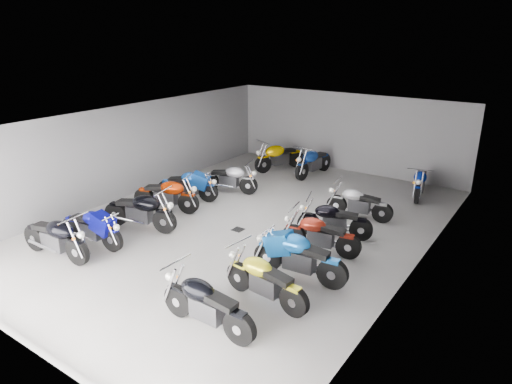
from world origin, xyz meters
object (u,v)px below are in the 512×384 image
Objects in this scene: motorcycle_left_c at (140,211)px; motorcycle_right_c at (298,257)px; motorcycle_back_b at (279,157)px; motorcycle_back_f at (420,182)px; motorcycle_back_c at (313,162)px; motorcycle_right_e at (334,220)px; motorcycle_left_f at (230,179)px; drain_grate at (238,229)px; motorcycle_right_b at (265,280)px; motorcycle_left_a at (56,238)px; motorcycle_left_e at (188,186)px; motorcycle_left_b at (92,227)px; motorcycle_right_f at (359,203)px; motorcycle_right_d at (320,235)px; motorcycle_left_d at (167,195)px; motorcycle_right_a at (206,305)px.

motorcycle_right_c is at bearing 77.08° from motorcycle_left_c.
motorcycle_back_b reaches higher than motorcycle_back_f.
motorcycle_right_c is 8.23m from motorcycle_back_c.
motorcycle_right_e is 0.92× the size of motorcycle_back_b.
motorcycle_left_f is 0.88× the size of motorcycle_right_c.
motorcycle_right_b is (2.75, -2.70, 0.52)m from drain_grate.
motorcycle_left_a is 0.99× the size of motorcycle_back_c.
motorcycle_left_e is at bearing 105.99° from motorcycle_back_b.
motorcycle_back_f is (4.26, -0.05, -0.04)m from motorcycle_back_c.
motorcycle_left_b is 5.41m from motorcycle_right_b.
motorcycle_right_b is at bearing 174.73° from motorcycle_right_f.
motorcycle_back_c reaches higher than motorcycle_left_e.
motorcycle_right_b reaches higher than motorcycle_right_e.
motorcycle_right_d is 7.60m from motorcycle_back_b.
motorcycle_left_a is at bearing 83.18° from motorcycle_back_c.
motorcycle_left_e is 0.87× the size of motorcycle_right_c.
motorcycle_left_b is 0.94× the size of motorcycle_left_c.
motorcycle_right_c reaches higher than motorcycle_right_e.
motorcycle_right_f is at bearing 7.95° from motorcycle_right_b.
motorcycle_left_c is 1.11× the size of motorcycle_left_f.
motorcycle_back_f is at bearing 142.56° from motorcycle_left_a.
motorcycle_right_c is (5.23, 0.17, 0.00)m from motorcycle_left_c.
motorcycle_right_c is at bearing 120.51° from motorcycle_back_c.
motorcycle_left_a reaches higher than motorcycle_left_d.
motorcycle_right_c is (2.85, -1.42, 0.57)m from drain_grate.
motorcycle_left_c is 1.04× the size of motorcycle_right_a.
motorcycle_right_b is (5.54, -2.58, -0.02)m from motorcycle_left_d.
motorcycle_back_b is at bearing 163.38° from motorcycle_left_f.
motorcycle_left_d is 6.46m from motorcycle_back_c.
motorcycle_back_c is at bearing 96.71° from drain_grate.
motorcycle_right_b is at bearing 88.23° from motorcycle_left_b.
motorcycle_left_d is at bearing -28.96° from motorcycle_left_f.
motorcycle_right_f is 5.67m from motorcycle_back_b.
motorcycle_left_e is (-0.53, 2.62, -0.05)m from motorcycle_left_c.
motorcycle_left_c reaches higher than motorcycle_back_f.
motorcycle_left_c reaches higher than motorcycle_right_a.
motorcycle_left_d is 0.94× the size of motorcycle_back_c.
motorcycle_right_b is 9.93m from motorcycle_back_b.
motorcycle_left_e is 6.78m from motorcycle_right_b.
motorcycle_back_c is at bearing -151.85° from motorcycle_back_b.
motorcycle_right_d reaches higher than drain_grate.
motorcycle_right_c reaches higher than drain_grate.
drain_grate is 4.96m from motorcycle_left_a.
motorcycle_left_c is at bearing 163.86° from motorcycle_left_b.
motorcycle_back_b is (-0.01, 3.39, 0.06)m from motorcycle_left_f.
motorcycle_left_b is at bearing 82.86° from motorcycle_back_c.
motorcycle_left_f is 4.95m from motorcycle_right_e.
motorcycle_right_c is at bearing 1.43° from motorcycle_right_b.
motorcycle_right_b is 0.92× the size of motorcycle_right_c.
motorcycle_right_c reaches higher than motorcycle_left_f.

